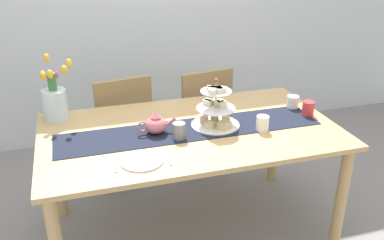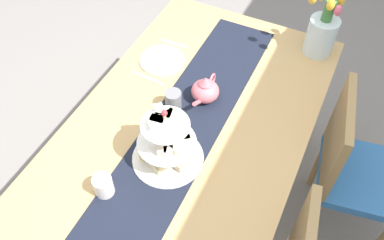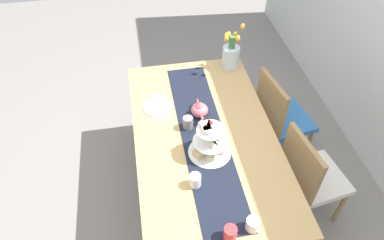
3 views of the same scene
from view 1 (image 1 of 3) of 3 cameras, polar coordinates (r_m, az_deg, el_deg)
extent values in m
plane|color=gray|center=(2.98, -0.24, -14.55)|extent=(8.00, 8.00, 0.00)
cube|color=silver|center=(3.94, -7.22, 15.75)|extent=(6.00, 0.08, 2.60)
cube|color=tan|center=(2.58, -0.27, -1.51)|extent=(1.80, 1.02, 0.03)
cylinder|color=tan|center=(2.77, 19.44, -10.19)|extent=(0.07, 0.07, 0.73)
cylinder|color=tan|center=(3.07, -17.80, -6.38)|extent=(0.07, 0.07, 0.73)
cylinder|color=tan|center=(3.41, 11.09, -2.43)|extent=(0.07, 0.07, 0.73)
cylinder|color=olive|center=(3.68, -7.72, -2.90)|extent=(0.04, 0.04, 0.41)
cylinder|color=olive|center=(3.60, -13.15, -4.00)|extent=(0.04, 0.04, 0.41)
cylinder|color=olive|center=(3.38, -5.72, -5.42)|extent=(0.04, 0.04, 0.41)
cylinder|color=olive|center=(3.29, -11.63, -6.70)|extent=(0.04, 0.04, 0.41)
cube|color=#3370B7|center=(3.38, -9.83, -1.28)|extent=(0.48, 0.48, 0.05)
cube|color=olive|center=(3.11, -9.13, 1.52)|extent=(0.42, 0.10, 0.45)
cylinder|color=olive|center=(3.81, 1.83, -1.67)|extent=(0.04, 0.04, 0.41)
cylinder|color=olive|center=(3.68, -3.17, -2.72)|extent=(0.04, 0.04, 0.41)
cylinder|color=olive|center=(3.53, 4.51, -3.97)|extent=(0.04, 0.04, 0.41)
cylinder|color=olive|center=(3.38, -0.82, -5.22)|extent=(0.04, 0.04, 0.41)
cube|color=silver|center=(3.49, 0.60, 0.01)|extent=(0.48, 0.48, 0.05)
cube|color=olive|center=(3.24, 2.10, 2.80)|extent=(0.42, 0.10, 0.45)
cube|color=black|center=(2.56, -0.18, -1.29)|extent=(1.61, 0.32, 0.00)
cylinder|color=beige|center=(2.56, 3.23, 2.16)|extent=(0.01, 0.01, 0.28)
cylinder|color=white|center=(2.62, 3.16, -0.62)|extent=(0.30, 0.30, 0.01)
cylinder|color=white|center=(2.57, 3.22, 1.60)|extent=(0.24, 0.24, 0.01)
cylinder|color=white|center=(2.53, 3.28, 3.89)|extent=(0.19, 0.19, 0.01)
cube|color=beige|center=(2.62, 4.58, -0.06)|extent=(0.06, 0.07, 0.04)
cube|color=#D1B98B|center=(2.67, 3.06, 0.39)|extent=(0.07, 0.07, 0.04)
cube|color=beige|center=(2.64, 1.59, 0.23)|extent=(0.06, 0.07, 0.04)
cube|color=beige|center=(2.56, 2.48, -0.64)|extent=(0.07, 0.07, 0.04)
cube|color=#E5C987|center=(2.54, 4.39, -0.73)|extent=(0.09, 0.08, 0.05)
cube|color=#F3E7C5|center=(2.59, 4.13, 2.17)|extent=(0.06, 0.05, 0.03)
cube|color=#EDE1C9|center=(2.61, 3.86, 2.33)|extent=(0.07, 0.06, 0.03)
cube|color=beige|center=(2.62, 3.31, 2.44)|extent=(0.05, 0.06, 0.03)
cube|color=#F3E6C1|center=(2.62, 2.20, 2.46)|extent=(0.06, 0.07, 0.03)
cube|color=beige|center=(2.61, 2.14, 2.36)|extent=(0.06, 0.07, 0.03)
cube|color=#EDEABA|center=(2.52, 2.62, 4.26)|extent=(0.07, 0.05, 0.03)
cube|color=beige|center=(2.51, 2.60, 4.16)|extent=(0.06, 0.05, 0.03)
cube|color=silver|center=(2.48, 2.87, 3.88)|extent=(0.07, 0.06, 0.03)
cube|color=silver|center=(2.50, 3.54, 4.05)|extent=(0.05, 0.06, 0.03)
cube|color=beige|center=(2.51, 3.70, 4.11)|extent=(0.04, 0.06, 0.03)
cube|color=silver|center=(2.51, 4.01, 4.16)|extent=(0.07, 0.06, 0.03)
sphere|color=red|center=(2.51, 3.31, 5.37)|extent=(0.02, 0.02, 0.02)
ellipsoid|color=#D66B75|center=(2.51, -4.89, -0.68)|extent=(0.13, 0.13, 0.10)
cone|color=#D66B75|center=(2.48, -4.95, 0.74)|extent=(0.06, 0.06, 0.04)
cylinder|color=#D66B75|center=(2.52, -2.90, -0.23)|extent=(0.07, 0.02, 0.06)
torus|color=#D66B75|center=(2.49, -6.69, -0.90)|extent=(0.07, 0.01, 0.07)
cylinder|color=silver|center=(2.81, -17.98, 1.97)|extent=(0.15, 0.15, 0.20)
cylinder|color=#3D7538|center=(2.76, -18.37, 4.83)|extent=(0.05, 0.05, 0.12)
ellipsoid|color=yellow|center=(2.73, -16.27, 7.38)|extent=(0.04, 0.04, 0.06)
ellipsoid|color=#E5607A|center=(2.79, -17.88, 5.87)|extent=(0.04, 0.04, 0.06)
ellipsoid|color=yellow|center=(2.80, -19.05, 7.91)|extent=(0.04, 0.04, 0.06)
ellipsoid|color=yellow|center=(2.78, -19.48, 5.78)|extent=(0.04, 0.04, 0.06)
ellipsoid|color=yellow|center=(2.72, -19.47, 5.60)|extent=(0.04, 0.04, 0.06)
ellipsoid|color=yellow|center=(2.69, -18.63, 5.89)|extent=(0.04, 0.04, 0.06)
ellipsoid|color=yellow|center=(2.65, -16.88, 6.51)|extent=(0.04, 0.04, 0.06)
cylinder|color=white|center=(2.95, 13.45, 2.38)|extent=(0.08, 0.08, 0.08)
cylinder|color=white|center=(2.23, -6.81, -5.48)|extent=(0.23, 0.23, 0.01)
cube|color=silver|center=(2.22, -10.50, -6.00)|extent=(0.02, 0.15, 0.01)
cube|color=silver|center=(2.26, -3.18, -5.02)|extent=(0.03, 0.17, 0.01)
cylinder|color=slate|center=(2.44, -1.76, -1.45)|extent=(0.08, 0.08, 0.09)
cylinder|color=white|center=(2.57, 9.50, -0.47)|extent=(0.08, 0.08, 0.09)
cylinder|color=red|center=(2.85, 15.40, 1.51)|extent=(0.08, 0.08, 0.09)
camera|label=2|loc=(3.20, 16.11, 29.00)|focal=37.81mm
camera|label=3|loc=(3.08, 42.15, 33.98)|focal=32.94mm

